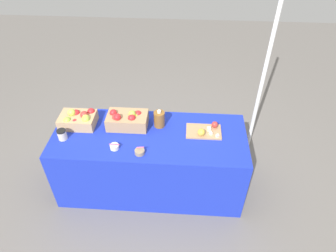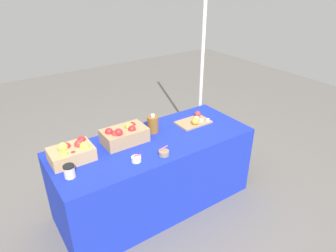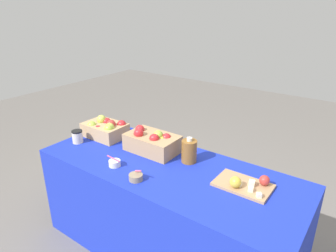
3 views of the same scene
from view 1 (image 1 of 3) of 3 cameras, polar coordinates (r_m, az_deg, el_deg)
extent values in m
plane|color=slate|center=(3.49, -3.05, -10.74)|extent=(10.00, 10.00, 0.00)
cube|color=#192DB7|center=(3.22, -3.28, -6.58)|extent=(1.90, 0.76, 0.74)
cube|color=tan|center=(3.17, -16.60, 1.07)|extent=(0.35, 0.25, 0.12)
sphere|color=red|center=(3.15, -14.28, 2.61)|extent=(0.08, 0.08, 0.08)
sphere|color=#99B742|center=(3.11, -18.43, 0.92)|extent=(0.08, 0.08, 0.08)
sphere|color=#99B742|center=(3.06, -15.18, 1.18)|extent=(0.08, 0.08, 0.08)
sphere|color=#B2332D|center=(3.10, -15.51, 2.04)|extent=(0.08, 0.08, 0.08)
sphere|color=#B2C64C|center=(3.15, -17.69, 2.41)|extent=(0.08, 0.08, 0.08)
sphere|color=#B2C64C|center=(3.07, -15.20, 1.40)|extent=(0.08, 0.08, 0.08)
sphere|color=red|center=(3.10, -17.08, 0.59)|extent=(0.08, 0.08, 0.08)
sphere|color=red|center=(3.17, -16.92, 2.31)|extent=(0.08, 0.08, 0.08)
cube|color=tan|center=(3.05, -7.64, 1.07)|extent=(0.40, 0.24, 0.13)
sphere|color=#99B742|center=(2.99, -6.76, 2.24)|extent=(0.07, 0.07, 0.07)
sphere|color=red|center=(2.96, -6.84, 1.50)|extent=(0.07, 0.07, 0.07)
sphere|color=gold|center=(3.01, -6.18, 1.71)|extent=(0.07, 0.07, 0.07)
sphere|color=#B2332D|center=(2.99, -9.80, 1.60)|extent=(0.07, 0.07, 0.07)
sphere|color=red|center=(2.96, -9.53, 1.66)|extent=(0.07, 0.07, 0.07)
sphere|color=red|center=(3.02, -5.68, 2.25)|extent=(0.07, 0.07, 0.07)
sphere|color=red|center=(3.04, -10.26, 2.44)|extent=(0.07, 0.07, 0.07)
cube|color=tan|center=(3.00, 6.72, -1.03)|extent=(0.34, 0.22, 0.02)
cube|color=beige|center=(2.95, 8.06, -1.38)|extent=(0.04, 0.04, 0.03)
sphere|color=gold|center=(2.92, 6.30, -1.16)|extent=(0.07, 0.07, 0.07)
cube|color=beige|center=(2.93, 9.30, -1.81)|extent=(0.04, 0.04, 0.03)
sphere|color=#B2332D|center=(3.03, 8.80, 0.27)|extent=(0.06, 0.06, 0.06)
cube|color=beige|center=(2.95, 6.56, -1.15)|extent=(0.03, 0.03, 0.03)
cube|color=beige|center=(2.99, 7.72, -0.56)|extent=(0.04, 0.04, 0.04)
cylinder|color=gray|center=(2.76, -5.37, -4.87)|extent=(0.09, 0.09, 0.04)
cylinder|color=#EA598C|center=(2.75, -5.24, -4.03)|extent=(0.08, 0.04, 0.04)
cylinder|color=silver|center=(2.84, -10.05, -3.87)|extent=(0.08, 0.08, 0.04)
cylinder|color=#EA598C|center=(2.80, -10.07, -3.43)|extent=(0.09, 0.05, 0.05)
cylinder|color=brown|center=(3.01, -1.65, 1.30)|extent=(0.11, 0.11, 0.16)
cylinder|color=silver|center=(2.95, -1.68, 2.72)|extent=(0.04, 0.04, 0.02)
cylinder|color=beige|center=(3.05, -19.30, -1.63)|extent=(0.08, 0.08, 0.09)
cylinder|color=black|center=(3.02, -19.51, -0.89)|extent=(0.09, 0.09, 0.01)
cylinder|color=white|center=(3.41, 17.95, 10.61)|extent=(0.04, 0.04, 2.26)
camera|label=2|loc=(1.68, -71.16, -9.87)|focal=32.04mm
camera|label=3|loc=(1.37, 36.78, -12.03)|focal=32.33mm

